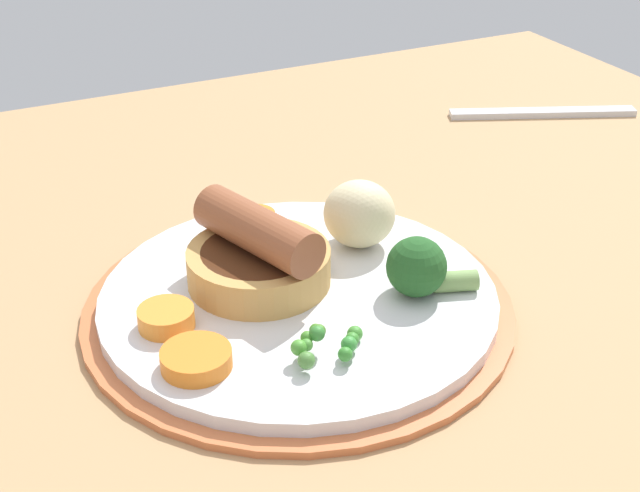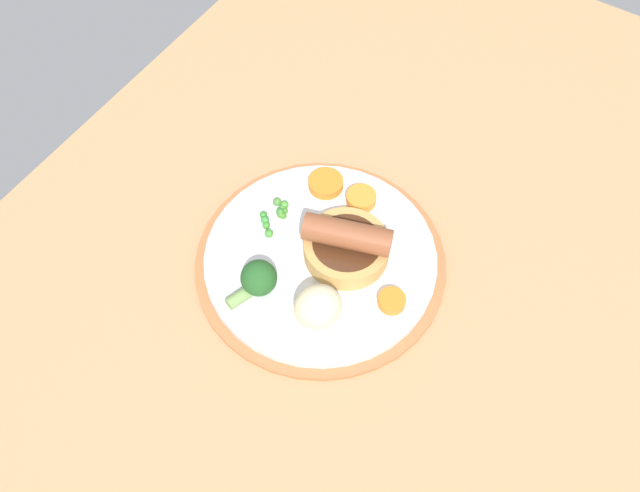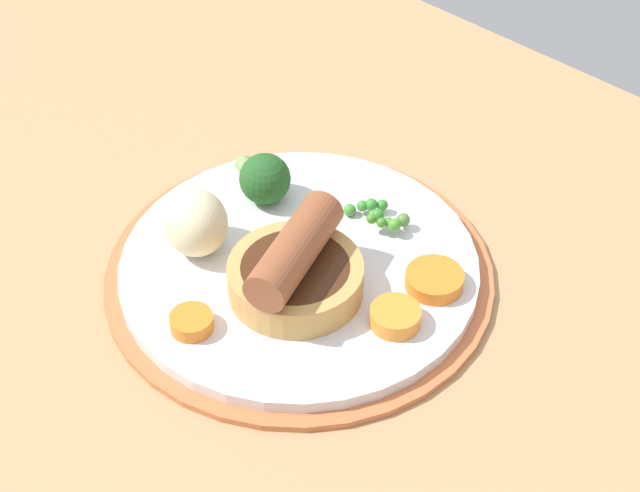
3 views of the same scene
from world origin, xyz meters
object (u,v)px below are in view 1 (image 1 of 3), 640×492
Objects in this scene: dinner_plate at (299,303)px; broccoli_floret_near at (420,268)px; carrot_slice_5 at (166,318)px; carrot_slice_1 at (255,220)px; sausage_pudding at (258,256)px; carrot_slice_2 at (196,359)px; potato_chunk_0 at (359,214)px; fork at (543,113)px; pea_pile at (327,342)px.

broccoli_floret_near reaches higher than dinner_plate.
carrot_slice_5 reaches higher than dinner_plate.
broccoli_floret_near is at bearing -12.14° from carrot_slice_5.
broccoli_floret_near is at bearing -64.92° from carrot_slice_1.
carrot_slice_1 is (-5.90, 12.61, -1.27)cm from broccoli_floret_near.
broccoli_floret_near is (8.51, -5.55, -0.13)cm from sausage_pudding.
carrot_slice_2 is (-8.31, -4.58, 1.37)cm from dinner_plate.
potato_chunk_0 is at bearing -97.23° from sausage_pudding.
carrot_slice_1 reaches higher than fork.
potato_chunk_0 is (6.29, 3.73, 3.18)cm from dinner_plate.
pea_pile is 1.33× the size of carrot_slice_5.
carrot_slice_2 is at bearing 117.60° from sausage_pudding.
dinner_plate is at bearing 78.89° from pea_pile.
carrot_slice_5 is (-9.47, -9.30, 0.07)cm from carrot_slice_1.
carrot_slice_2 is 4.52cm from carrot_slice_5.
sausage_pudding is 7.34cm from carrot_slice_5.
sausage_pudding is 3.37× the size of carrot_slice_1.
carrot_slice_1 is at bearing -139.24° from fork.
fork is (37.07, 18.22, -3.04)cm from sausage_pudding.
carrot_slice_1 is (2.61, 7.06, -1.40)cm from sausage_pudding.
dinner_plate is 8.00cm from broccoli_floret_near.
potato_chunk_0 is at bearing 29.66° from carrot_slice_2.
broccoli_floret_near is 15.77cm from carrot_slice_5.
sausage_pudding reaches higher than pea_pile.
dinner_plate is 2.81× the size of sausage_pudding.
fork is at bearing 36.57° from pea_pile.
pea_pile reaches higher than carrot_slice_1.
carrot_slice_5 reaches higher than carrot_slice_1.
potato_chunk_0 is at bearing -45.30° from carrot_slice_1.
broccoli_floret_near is 13.98cm from carrot_slice_1.
potato_chunk_0 is 16.90cm from carrot_slice_2.
broccoli_floret_near is 15.17cm from carrot_slice_2.
carrot_slice_1 is 0.16× the size of fork.
dinner_plate is at bearing -127.19° from fork.
carrot_slice_1 is 36.26cm from fork.
potato_chunk_0 is 15.48cm from carrot_slice_5.
carrot_slice_1 is 13.28cm from carrot_slice_5.
potato_chunk_0 is at bearing -67.11° from broccoli_floret_near.
carrot_slice_5 is at bearing 89.84° from sausage_pudding.
dinner_plate is at bearing -159.25° from sausage_pudding.
sausage_pudding reaches higher than carrot_slice_1.
fork is at bearing 29.99° from dinner_plate.
carrot_slice_2 is (-9.16, -13.81, 0.00)cm from carrot_slice_1.
sausage_pudding is 0.54× the size of fork.
broccoli_floret_near is 1.46× the size of carrot_slice_2.
broccoli_floret_near is 1.73× the size of carrot_slice_5.
sausage_pudding reaches higher than carrot_slice_2.
fork is at bearing 29.78° from carrot_slice_2.
carrot_slice_5 reaches higher than carrot_slice_2.
potato_chunk_0 reaches higher than carrot_slice_5.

